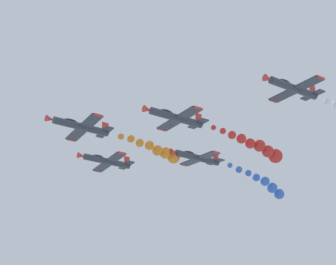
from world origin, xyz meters
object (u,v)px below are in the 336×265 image
(airplane_left_outer, at_px, (197,157))
(airplane_right_outer, at_px, (293,88))
(airplane_lead, at_px, (80,126))
(airplane_right_inner, at_px, (106,161))
(airplane_left_inner, at_px, (176,117))

(airplane_left_outer, height_order, airplane_right_outer, airplane_right_outer)
(airplane_lead, relative_size, airplane_right_inner, 1.00)
(airplane_right_inner, height_order, airplane_right_outer, airplane_right_outer)
(airplane_left_inner, distance_m, airplane_left_outer, 16.20)
(airplane_right_inner, distance_m, airplane_left_outer, 16.17)
(airplane_lead, distance_m, airplane_right_inner, 15.58)
(airplane_lead, distance_m, airplane_right_outer, 32.00)
(airplane_right_inner, distance_m, airplane_right_outer, 36.11)
(airplane_lead, height_order, airplane_right_inner, airplane_lead)
(airplane_left_inner, relative_size, airplane_left_outer, 1.00)
(airplane_lead, height_order, airplane_left_inner, airplane_left_inner)
(airplane_lead, bearing_deg, airplane_left_inner, -134.89)
(airplane_right_inner, relative_size, airplane_right_outer, 1.00)
(airplane_lead, bearing_deg, airplane_right_inner, -42.79)
(airplane_right_outer, bearing_deg, airplane_left_outer, 0.19)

